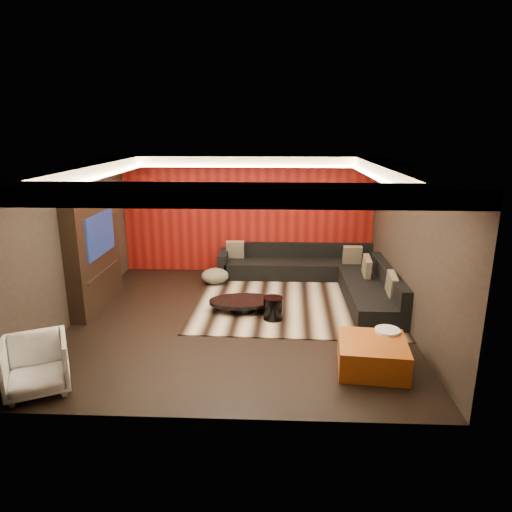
{
  "coord_description": "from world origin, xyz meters",
  "views": [
    {
      "loc": [
        0.67,
        -7.78,
        3.42
      ],
      "look_at": [
        0.3,
        0.6,
        1.05
      ],
      "focal_mm": 32.0,
      "sensor_mm": 36.0,
      "label": 1
    }
  ],
  "objects_px": {
    "sectional_sofa": "(323,275)",
    "white_side_table": "(386,344)",
    "drum_stool": "(273,308)",
    "orange_ottoman": "(372,355)",
    "armchair": "(36,365)",
    "coffee_table": "(243,305)"
  },
  "relations": [
    {
      "from": "drum_stool",
      "to": "white_side_table",
      "type": "bearing_deg",
      "value": -37.89
    },
    {
      "from": "orange_ottoman",
      "to": "sectional_sofa",
      "type": "bearing_deg",
      "value": 95.88
    },
    {
      "from": "drum_stool",
      "to": "armchair",
      "type": "xyz_separation_m",
      "value": [
        -3.14,
        -2.47,
        0.14
      ]
    },
    {
      "from": "sectional_sofa",
      "to": "white_side_table",
      "type": "bearing_deg",
      "value": -78.64
    },
    {
      "from": "white_side_table",
      "to": "armchair",
      "type": "relative_size",
      "value": 0.58
    },
    {
      "from": "white_side_table",
      "to": "armchair",
      "type": "bearing_deg",
      "value": -167.2
    },
    {
      "from": "drum_stool",
      "to": "sectional_sofa",
      "type": "height_order",
      "value": "sectional_sofa"
    },
    {
      "from": "drum_stool",
      "to": "white_side_table",
      "type": "height_order",
      "value": "white_side_table"
    },
    {
      "from": "coffee_table",
      "to": "white_side_table",
      "type": "bearing_deg",
      "value": -36.81
    },
    {
      "from": "orange_ottoman",
      "to": "sectional_sofa",
      "type": "distance_m",
      "value": 3.58
    },
    {
      "from": "coffee_table",
      "to": "armchair",
      "type": "relative_size",
      "value": 1.59
    },
    {
      "from": "white_side_table",
      "to": "coffee_table",
      "type": "bearing_deg",
      "value": 143.19
    },
    {
      "from": "orange_ottoman",
      "to": "armchair",
      "type": "distance_m",
      "value": 4.67
    },
    {
      "from": "coffee_table",
      "to": "armchair",
      "type": "height_order",
      "value": "armchair"
    },
    {
      "from": "drum_stool",
      "to": "orange_ottoman",
      "type": "bearing_deg",
      "value": -49.19
    },
    {
      "from": "drum_stool",
      "to": "sectional_sofa",
      "type": "distance_m",
      "value": 2.17
    },
    {
      "from": "drum_stool",
      "to": "sectional_sofa",
      "type": "relative_size",
      "value": 0.12
    },
    {
      "from": "coffee_table",
      "to": "orange_ottoman",
      "type": "bearing_deg",
      "value": -45.45
    },
    {
      "from": "white_side_table",
      "to": "drum_stool",
      "type": "bearing_deg",
      "value": 142.11
    },
    {
      "from": "orange_ottoman",
      "to": "sectional_sofa",
      "type": "relative_size",
      "value": 0.27
    },
    {
      "from": "white_side_table",
      "to": "armchair",
      "type": "xyz_separation_m",
      "value": [
        -4.88,
        -1.11,
        0.13
      ]
    },
    {
      "from": "armchair",
      "to": "sectional_sofa",
      "type": "height_order",
      "value": "sectional_sofa"
    }
  ]
}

